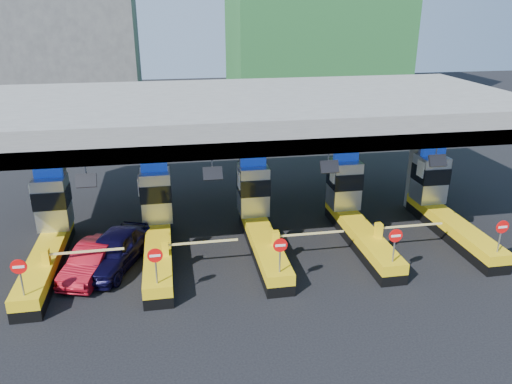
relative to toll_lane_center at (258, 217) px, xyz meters
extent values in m
plane|color=black|center=(0.00, -0.28, -1.40)|extent=(120.00, 120.00, 0.00)
cube|color=slate|center=(0.00, 2.72, 4.85)|extent=(28.00, 12.00, 1.50)
cube|color=#4C4C49|center=(0.00, -2.98, 4.45)|extent=(28.00, 0.60, 0.70)
cube|color=slate|center=(-10.00, 2.72, 1.35)|extent=(1.00, 1.00, 5.50)
cube|color=slate|center=(0.00, 2.72, 1.35)|extent=(1.00, 1.00, 5.50)
cube|color=slate|center=(10.00, 2.72, 1.35)|extent=(1.00, 1.00, 5.50)
cylinder|color=slate|center=(-7.50, -2.98, 3.85)|extent=(0.06, 0.06, 0.50)
cube|color=black|center=(-7.50, -3.18, 3.50)|extent=(0.80, 0.38, 0.54)
cylinder|color=slate|center=(-2.50, -2.98, 3.85)|extent=(0.06, 0.06, 0.50)
cube|color=black|center=(-2.50, -3.18, 3.50)|extent=(0.80, 0.38, 0.54)
cylinder|color=slate|center=(2.50, -2.98, 3.85)|extent=(0.06, 0.06, 0.50)
cube|color=black|center=(2.50, -3.18, 3.50)|extent=(0.80, 0.38, 0.54)
cylinder|color=slate|center=(7.50, -2.98, 3.85)|extent=(0.06, 0.06, 0.50)
cube|color=black|center=(7.50, -3.18, 3.50)|extent=(0.80, 0.38, 0.54)
cube|color=black|center=(-10.00, -1.28, -1.15)|extent=(1.20, 8.00, 0.50)
cube|color=#E5B70C|center=(-10.00, -1.28, -0.65)|extent=(1.20, 8.00, 0.50)
cube|color=#9EA3A8|center=(-10.00, 1.52, 0.90)|extent=(1.50, 1.50, 2.60)
cube|color=black|center=(-10.00, 1.50, 1.20)|extent=(1.56, 1.56, 0.90)
cube|color=#0C2DBF|center=(-10.00, 1.52, 2.48)|extent=(1.30, 0.35, 0.55)
cube|color=white|center=(-10.80, 1.22, 1.60)|extent=(0.06, 0.70, 0.90)
cylinder|color=slate|center=(-10.00, -4.88, 0.25)|extent=(0.07, 0.07, 1.30)
cylinder|color=red|center=(-10.00, -4.91, 0.85)|extent=(0.60, 0.04, 0.60)
cube|color=white|center=(-10.00, -4.93, 0.85)|extent=(0.42, 0.02, 0.10)
cube|color=#E5B70C|center=(-9.65, -2.48, -0.05)|extent=(0.30, 0.35, 0.70)
cube|color=white|center=(-8.00, -2.48, 0.05)|extent=(3.20, 0.08, 0.08)
cube|color=black|center=(-5.00, -1.28, -1.15)|extent=(1.20, 8.00, 0.50)
cube|color=#E5B70C|center=(-5.00, -1.28, -0.65)|extent=(1.20, 8.00, 0.50)
cube|color=#9EA3A8|center=(-5.00, 1.52, 0.90)|extent=(1.50, 1.50, 2.60)
cube|color=black|center=(-5.00, 1.50, 1.20)|extent=(1.56, 1.56, 0.90)
cube|color=#0C2DBF|center=(-5.00, 1.52, 2.48)|extent=(1.30, 0.35, 0.55)
cube|color=white|center=(-5.80, 1.22, 1.60)|extent=(0.06, 0.70, 0.90)
cylinder|color=slate|center=(-5.00, -4.88, 0.25)|extent=(0.07, 0.07, 1.30)
cylinder|color=red|center=(-5.00, -4.91, 0.85)|extent=(0.60, 0.04, 0.60)
cube|color=white|center=(-5.00, -4.93, 0.85)|extent=(0.42, 0.02, 0.10)
cube|color=#E5B70C|center=(-4.65, -2.48, -0.05)|extent=(0.30, 0.35, 0.70)
cube|color=white|center=(-3.00, -2.48, 0.05)|extent=(3.20, 0.08, 0.08)
cube|color=black|center=(0.00, -1.28, -1.15)|extent=(1.20, 8.00, 0.50)
cube|color=#E5B70C|center=(0.00, -1.28, -0.65)|extent=(1.20, 8.00, 0.50)
cube|color=#9EA3A8|center=(0.00, 1.52, 0.90)|extent=(1.50, 1.50, 2.60)
cube|color=black|center=(0.00, 1.50, 1.20)|extent=(1.56, 1.56, 0.90)
cube|color=#0C2DBF|center=(0.00, 1.52, 2.48)|extent=(1.30, 0.35, 0.55)
cube|color=white|center=(-0.80, 1.22, 1.60)|extent=(0.06, 0.70, 0.90)
cylinder|color=slate|center=(0.00, -4.88, 0.25)|extent=(0.07, 0.07, 1.30)
cylinder|color=red|center=(0.00, -4.91, 0.85)|extent=(0.60, 0.04, 0.60)
cube|color=white|center=(0.00, -4.93, 0.85)|extent=(0.42, 0.02, 0.10)
cube|color=#E5B70C|center=(0.35, -2.48, -0.05)|extent=(0.30, 0.35, 0.70)
cube|color=white|center=(2.00, -2.48, 0.05)|extent=(3.20, 0.08, 0.08)
cube|color=black|center=(5.00, -1.28, -1.15)|extent=(1.20, 8.00, 0.50)
cube|color=#E5B70C|center=(5.00, -1.28, -0.65)|extent=(1.20, 8.00, 0.50)
cube|color=#9EA3A8|center=(5.00, 1.52, 0.90)|extent=(1.50, 1.50, 2.60)
cube|color=black|center=(5.00, 1.50, 1.20)|extent=(1.56, 1.56, 0.90)
cube|color=#0C2DBF|center=(5.00, 1.52, 2.48)|extent=(1.30, 0.35, 0.55)
cube|color=white|center=(4.20, 1.22, 1.60)|extent=(0.06, 0.70, 0.90)
cylinder|color=slate|center=(5.00, -4.88, 0.25)|extent=(0.07, 0.07, 1.30)
cylinder|color=red|center=(5.00, -4.91, 0.85)|extent=(0.60, 0.04, 0.60)
cube|color=white|center=(5.00, -4.93, 0.85)|extent=(0.42, 0.02, 0.10)
cube|color=#E5B70C|center=(5.35, -2.48, -0.05)|extent=(0.30, 0.35, 0.70)
cube|color=white|center=(7.00, -2.48, 0.05)|extent=(3.20, 0.08, 0.08)
cube|color=black|center=(10.00, -1.28, -1.15)|extent=(1.20, 8.00, 0.50)
cube|color=#E5B70C|center=(10.00, -1.28, -0.65)|extent=(1.20, 8.00, 0.50)
cube|color=#9EA3A8|center=(10.00, 1.52, 0.90)|extent=(1.50, 1.50, 2.60)
cube|color=black|center=(10.00, 1.50, 1.20)|extent=(1.56, 1.56, 0.90)
cube|color=#0C2DBF|center=(10.00, 1.52, 2.48)|extent=(1.30, 0.35, 0.55)
cube|color=white|center=(9.20, 1.22, 1.60)|extent=(0.06, 0.70, 0.90)
cylinder|color=slate|center=(10.00, -4.88, 0.25)|extent=(0.07, 0.07, 1.30)
cylinder|color=red|center=(10.00, -4.91, 0.85)|extent=(0.60, 0.04, 0.60)
cube|color=white|center=(10.00, -4.93, 0.85)|extent=(0.42, 0.02, 0.10)
cube|color=#E5B70C|center=(10.35, -2.48, -0.05)|extent=(0.30, 0.35, 0.70)
cube|color=white|center=(12.00, -2.48, 0.05)|extent=(3.20, 0.08, 0.08)
cube|color=#4C4C49|center=(-14.00, 35.72, 7.60)|extent=(14.00, 10.00, 18.00)
imported|color=black|center=(-6.99, -1.35, -0.56)|extent=(3.70, 5.32, 1.68)
imported|color=maroon|center=(-7.90, -1.89, -0.70)|extent=(2.70, 4.48, 1.39)
camera|label=1|loc=(-4.17, -22.58, 10.07)|focal=35.00mm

